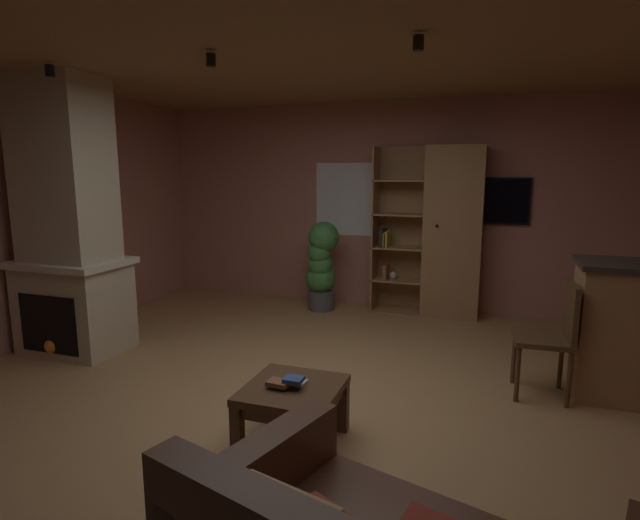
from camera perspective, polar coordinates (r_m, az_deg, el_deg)
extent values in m
cube|color=#A37A4C|center=(4.05, -1.93, -15.91)|extent=(6.18, 6.08, 0.02)
cube|color=#AD7060|center=(6.61, 7.66, 6.04)|extent=(6.30, 0.06, 2.62)
cube|color=#8E6B47|center=(3.74, -2.19, 23.39)|extent=(6.18, 6.08, 0.02)
cube|color=white|center=(6.72, 2.70, 6.84)|extent=(0.76, 0.01, 0.94)
cube|color=#BCAD8E|center=(5.55, -25.80, -4.89)|extent=(0.94, 0.66, 0.85)
cube|color=#BCAD8E|center=(5.39, -26.88, 8.68)|extent=(0.80, 0.56, 1.77)
cube|color=beige|center=(5.46, -26.17, -0.27)|extent=(1.02, 0.74, 0.06)
cube|color=black|center=(5.38, -27.99, -6.32)|extent=(0.66, 0.08, 0.55)
sphere|color=orange|center=(5.43, -27.88, -8.53)|extent=(0.14, 0.14, 0.14)
cube|color=#997047|center=(6.25, 14.70, 2.95)|extent=(0.67, 0.38, 2.05)
cube|color=#997047|center=(6.50, 9.16, 3.42)|extent=(0.62, 0.02, 2.05)
cube|color=#997047|center=(6.39, 6.23, 3.37)|extent=(0.02, 0.38, 2.05)
sphere|color=black|center=(6.05, 13.00, 3.77)|extent=(0.04, 0.04, 0.04)
cube|color=#997047|center=(6.52, 8.63, -5.62)|extent=(0.62, 0.38, 0.02)
cube|color=#997047|center=(6.43, 8.73, -2.19)|extent=(0.62, 0.38, 0.02)
cube|color=#997047|center=(6.35, 8.82, 1.42)|extent=(0.62, 0.38, 0.02)
cube|color=#997047|center=(6.31, 8.92, 5.09)|extent=(0.62, 0.38, 0.02)
cube|color=#997047|center=(6.28, 9.03, 8.81)|extent=(0.62, 0.38, 0.02)
cube|color=brown|center=(6.38, 7.44, -1.29)|extent=(0.04, 0.23, 0.19)
cube|color=gold|center=(6.31, 7.56, 2.36)|extent=(0.04, 0.23, 0.19)
cube|color=black|center=(6.32, 7.07, 2.50)|extent=(0.04, 0.23, 0.22)
cube|color=gold|center=(6.31, 7.37, 2.28)|extent=(0.04, 0.23, 0.17)
sphere|color=beige|center=(6.43, 8.19, -1.72)|extent=(0.10, 0.10, 0.10)
cube|color=#4C2D1E|center=(2.38, -6.94, -26.88)|extent=(0.41, 0.95, 0.67)
cube|color=#4C331E|center=(3.36, -3.10, -14.36)|extent=(0.60, 0.62, 0.05)
cube|color=#4C331E|center=(3.39, -3.09, -15.36)|extent=(0.54, 0.56, 0.08)
cube|color=#4C331E|center=(3.33, -9.29, -18.55)|extent=(0.07, 0.07, 0.35)
cube|color=#4C331E|center=(3.14, -0.37, -20.28)|extent=(0.07, 0.07, 0.35)
cube|color=#4C331E|center=(3.76, -5.25, -14.95)|extent=(0.07, 0.07, 0.35)
cube|color=#4C331E|center=(3.60, 2.63, -16.15)|extent=(0.07, 0.07, 0.35)
cube|color=beige|center=(3.38, -2.57, -13.58)|extent=(0.13, 0.12, 0.02)
cube|color=brown|center=(3.31, -4.68, -13.62)|extent=(0.15, 0.11, 0.03)
cube|color=#2D4C8C|center=(3.29, -2.99, -13.27)|extent=(0.12, 0.11, 0.03)
cube|color=#4C331E|center=(4.37, 23.70, -8.16)|extent=(0.44, 0.44, 0.04)
cube|color=#4C331E|center=(4.33, 26.43, -5.21)|extent=(0.06, 0.40, 0.44)
cylinder|color=#4C331E|center=(4.59, 20.96, -10.13)|extent=(0.04, 0.04, 0.46)
cylinder|color=#4C331E|center=(4.26, 21.33, -11.77)|extent=(0.04, 0.04, 0.46)
cylinder|color=#4C331E|center=(4.64, 25.46, -10.25)|extent=(0.04, 0.04, 0.46)
cylinder|color=#4C331E|center=(4.31, 26.21, -11.87)|extent=(0.04, 0.04, 0.46)
cylinder|color=#4C4C51|center=(6.52, 0.15, -4.54)|extent=(0.33, 0.33, 0.24)
sphere|color=#3D7F3D|center=(6.50, 0.04, -2.10)|extent=(0.38, 0.38, 0.38)
sphere|color=#3D7F3D|center=(6.42, 0.03, -0.57)|extent=(0.32, 0.32, 0.32)
sphere|color=#3D7F3D|center=(6.37, -0.08, 0.80)|extent=(0.28, 0.28, 0.28)
sphere|color=#3D7F3D|center=(6.35, 0.42, 2.59)|extent=(0.39, 0.39, 0.39)
cube|color=black|center=(6.41, 18.21, 6.36)|extent=(0.98, 0.05, 0.55)
cube|color=black|center=(6.39, 18.20, 6.34)|extent=(0.94, 0.01, 0.51)
cylinder|color=black|center=(4.82, -28.12, 18.27)|extent=(0.07, 0.07, 0.09)
cylinder|color=black|center=(4.00, -12.17, 21.12)|extent=(0.07, 0.07, 0.09)
cylinder|color=black|center=(3.49, 11.02, 22.84)|extent=(0.07, 0.07, 0.09)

